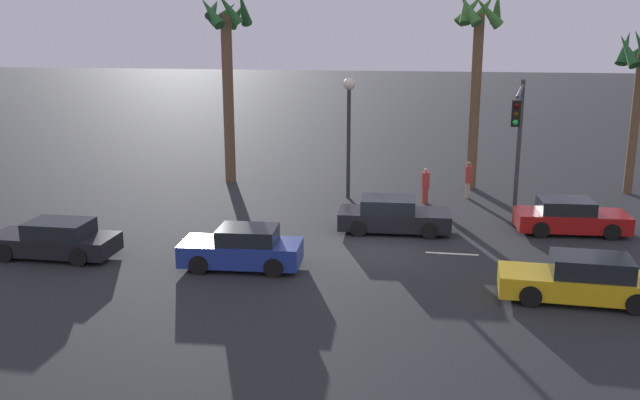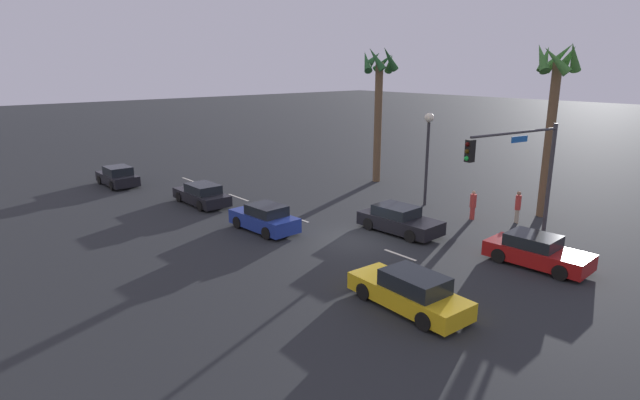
% 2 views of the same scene
% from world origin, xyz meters
% --- Properties ---
extents(ground_plane, '(220.00, 220.00, 0.00)m').
position_xyz_m(ground_plane, '(0.00, 0.00, 0.00)').
color(ground_plane, '#232628').
extents(lane_stripe_0, '(2.18, 0.14, 0.01)m').
position_xyz_m(lane_stripe_0, '(-18.00, 0.00, 0.01)').
color(lane_stripe_0, silver).
rests_on(lane_stripe_0, ground_plane).
extents(lane_stripe_1, '(2.41, 0.14, 0.01)m').
position_xyz_m(lane_stripe_1, '(-11.04, 0.00, 0.01)').
color(lane_stripe_1, silver).
rests_on(lane_stripe_1, ground_plane).
extents(lane_stripe_2, '(1.97, 0.14, 0.01)m').
position_xyz_m(lane_stripe_2, '(-4.80, 0.00, 0.01)').
color(lane_stripe_2, silver).
rests_on(lane_stripe_2, ground_plane).
extents(lane_stripe_3, '(1.87, 0.14, 0.01)m').
position_xyz_m(lane_stripe_3, '(2.78, 0.00, 0.01)').
color(lane_stripe_3, silver).
rests_on(lane_stripe_3, ground_plane).
extents(car_0, '(4.44, 1.86, 1.31)m').
position_xyz_m(car_0, '(-11.08, -2.59, 0.61)').
color(car_0, black).
rests_on(car_0, ground_plane).
extents(car_1, '(4.11, 1.98, 1.41)m').
position_xyz_m(car_1, '(-4.23, -2.62, 0.65)').
color(car_1, navy).
rests_on(car_1, ground_plane).
extents(car_2, '(4.47, 2.11, 1.37)m').
position_xyz_m(car_2, '(0.49, 2.53, 0.63)').
color(car_2, black).
rests_on(car_2, ground_plane).
extents(car_3, '(4.72, 1.95, 1.39)m').
position_xyz_m(car_3, '(6.47, -3.81, 0.64)').
color(car_3, gold).
rests_on(car_3, ground_plane).
extents(car_4, '(4.35, 2.12, 1.35)m').
position_xyz_m(car_4, '(7.39, 3.51, 0.62)').
color(car_4, maroon).
rests_on(car_4, ground_plane).
extents(car_5, '(4.04, 1.90, 1.40)m').
position_xyz_m(car_5, '(-19.67, -4.69, 0.64)').
color(car_5, black).
rests_on(car_5, ground_plane).
extents(traffic_signal, '(1.14, 6.17, 5.70)m').
position_xyz_m(traffic_signal, '(5.40, 5.35, 3.95)').
color(traffic_signal, '#38383D').
rests_on(traffic_signal, ground_plane).
extents(streetlamp, '(0.56, 0.56, 5.65)m').
position_xyz_m(streetlamp, '(-1.97, 7.81, 4.00)').
color(streetlamp, '#2D2D33').
rests_on(streetlamp, ground_plane).
extents(pedestrian_0, '(0.45, 0.45, 1.65)m').
position_xyz_m(pedestrian_0, '(1.68, 7.40, 0.86)').
color(pedestrian_0, '#BF3833').
rests_on(pedestrian_0, ground_plane).
extents(pedestrian_1, '(0.39, 0.39, 1.78)m').
position_xyz_m(pedestrian_1, '(3.66, 8.67, 0.95)').
color(pedestrian_1, '#B2A58C').
rests_on(pedestrian_1, ground_plane).
extents(palm_tree_0, '(2.62, 2.81, 9.74)m').
position_xyz_m(palm_tree_0, '(-8.52, 10.42, 6.67)').
color(palm_tree_0, brown).
rests_on(palm_tree_0, ground_plane).
extents(palm_tree_1, '(2.49, 2.85, 9.70)m').
position_xyz_m(palm_tree_1, '(3.86, 10.92, 6.89)').
color(palm_tree_1, brown).
rests_on(palm_tree_1, ground_plane).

